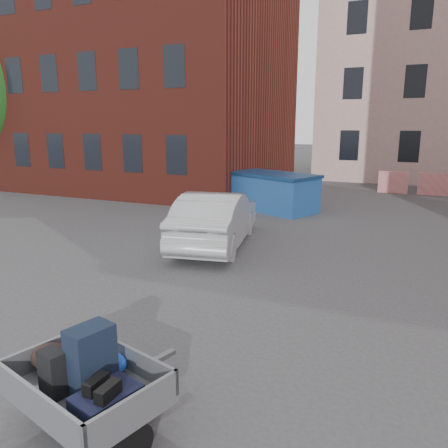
% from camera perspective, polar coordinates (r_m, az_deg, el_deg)
% --- Properties ---
extents(ground, '(120.00, 120.00, 0.00)m').
position_cam_1_polar(ground, '(8.09, -3.17, -10.20)').
color(ground, '#38383A').
rests_on(ground, ground).
extents(building_brick, '(12.00, 10.00, 14.00)m').
position_cam_1_polar(building_brick, '(23.51, -9.20, 22.25)').
color(building_brick, '#591E16').
rests_on(building_brick, ground).
extents(far_building, '(6.00, 6.00, 8.00)m').
position_cam_1_polar(far_building, '(36.96, -16.10, 13.85)').
color(far_building, maroon).
rests_on(far_building, ground).
extents(barriers, '(4.70, 0.18, 1.00)m').
position_cam_1_polar(barriers, '(21.81, 25.68, 4.70)').
color(barriers, red).
rests_on(barriers, ground).
extents(trailer, '(1.84, 1.96, 1.20)m').
position_cam_1_polar(trailer, '(4.99, -17.68, -18.86)').
color(trailer, black).
rests_on(trailer, ground).
extents(dumpster, '(3.71, 2.90, 1.38)m').
position_cam_1_polar(dumpster, '(16.38, 6.40, 4.23)').
color(dumpster, navy).
rests_on(dumpster, ground).
extents(silver_car, '(2.37, 4.60, 1.44)m').
position_cam_1_polar(silver_car, '(11.54, -1.06, 0.70)').
color(silver_car, '#9EA1A5').
rests_on(silver_car, ground).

